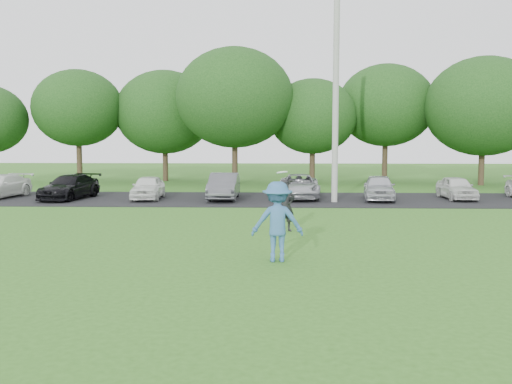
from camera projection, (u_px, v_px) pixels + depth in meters
ground at (251, 255)px, 14.81m from camera, size 100.00×100.00×0.00m
parking_lot at (263, 199)px, 27.74m from camera, size 32.00×6.50×0.03m
utility_pole at (336, 85)px, 25.94m from camera, size 0.28×0.28×10.77m
frisbee_player at (277, 222)px, 13.97m from camera, size 1.31×0.79×2.25m
camera_bystander at (286, 206)px, 18.37m from camera, size 0.73×0.64×1.68m
parked_cars at (251, 187)px, 27.71m from camera, size 28.10×4.93×1.26m
tree_row at (290, 108)px, 36.92m from camera, size 42.39×9.85×8.64m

